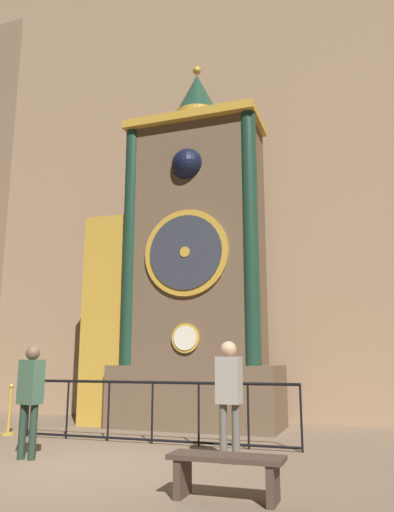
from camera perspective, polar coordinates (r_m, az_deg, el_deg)
ground_plane at (r=7.36m, az=-14.76°, el=-22.39°), size 28.00×28.00×0.00m
cathedral_back_wall at (r=13.74m, az=0.31°, el=11.68°), size 24.00×0.32×13.78m
clock_tower at (r=11.30m, az=-1.52°, el=-1.59°), size 4.38×1.80×8.47m
railing_fence at (r=9.06m, az=-5.14°, el=-16.93°), size 5.14×0.05×1.04m
visitor_near at (r=7.99m, az=-18.50°, el=-14.35°), size 0.38×0.29×1.60m
visitor_far at (r=7.31m, az=3.68°, el=-14.82°), size 0.36×0.25×1.67m
stanchion_post at (r=10.72m, az=-20.70°, el=-16.96°), size 0.28×0.28×0.95m
visitor_bench at (r=5.56m, az=3.37°, el=-23.07°), size 1.20×0.40×0.44m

